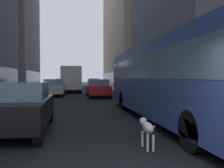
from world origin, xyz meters
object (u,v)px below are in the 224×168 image
car_red_coupe (98,88)px  car_silver_sedan (54,88)px  car_blue_hatchback (62,83)px  car_black_suv (19,107)px  transit_bus (168,77)px  dalmatian_dog (147,128)px  box_truck (71,78)px  car_grey_wagon (93,83)px

car_red_coupe → car_silver_sedan: 4.41m
car_silver_sedan → car_blue_hatchback: bearing=90.0°
car_blue_hatchback → car_silver_sedan: size_ratio=1.05×
car_silver_sedan → car_black_suv: (-0.00, -15.20, -0.00)m
transit_bus → dalmatian_dog: transit_bus is taller
box_truck → dalmatian_dog: box_truck is taller
car_blue_hatchback → car_silver_sedan: (0.00, -17.33, -0.00)m
car_blue_hatchback → car_grey_wagon: (5.60, 3.29, -0.00)m
car_red_coupe → car_black_suv: size_ratio=1.09×
car_silver_sedan → box_truck: bearing=76.5°
car_red_coupe → car_silver_sedan: size_ratio=1.08×
car_blue_hatchback → car_grey_wagon: same height
car_silver_sedan → car_black_suv: 15.20m
car_red_coupe → car_black_suv: same height
transit_bus → box_truck: size_ratio=1.54×
car_red_coupe → car_silver_sedan: (-4.00, 1.85, -0.00)m
car_blue_hatchback → car_grey_wagon: 6.49m
transit_bus → car_grey_wagon: size_ratio=2.71×
box_truck → transit_bus: bearing=-79.0°
dalmatian_dog → transit_bus: bearing=60.3°
car_red_coupe → car_black_suv: bearing=-106.7°
transit_bus → car_black_suv: (-5.60, -1.35, -0.96)m
transit_bus → car_blue_hatchback: (-5.60, 31.18, -0.95)m
car_black_suv → dalmatian_dog: car_black_suv is taller
car_red_coupe → car_blue_hatchback: same height
car_blue_hatchback → car_silver_sedan: bearing=-90.0°
dalmatian_dog → car_red_coupe: bearing=88.2°
car_blue_hatchback → car_black_suv: (0.00, -32.53, -0.00)m
car_blue_hatchback → box_truck: bearing=-81.5°
car_red_coupe → box_truck: bearing=105.8°
car_blue_hatchback → car_silver_sedan: same height
car_grey_wagon → car_black_suv: 36.25m
car_grey_wagon → dalmatian_dog: bearing=-93.1°
transit_bus → car_silver_sedan: (-5.60, 13.85, -0.95)m
car_red_coupe → box_truck: 8.88m
car_red_coupe → box_truck: box_truck is taller
car_red_coupe → box_truck: (-2.40, 8.51, 0.84)m
car_black_suv → box_truck: size_ratio=0.56×
box_truck → car_silver_sedan: bearing=-103.5°
car_blue_hatchback → car_black_suv: bearing=-90.0°
car_grey_wagon → car_black_suv: bearing=-98.9°
car_silver_sedan → car_black_suv: same height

